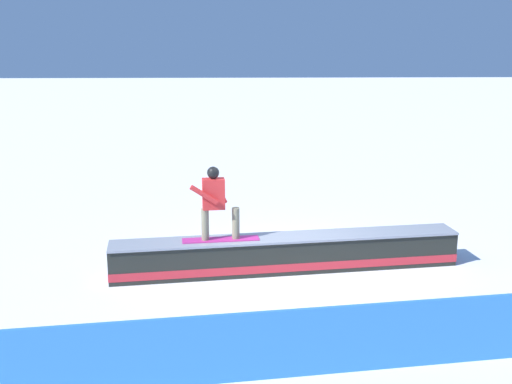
{
  "coord_description": "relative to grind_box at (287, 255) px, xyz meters",
  "views": [
    {
      "loc": [
        0.94,
        10.84,
        4.24
      ],
      "look_at": [
        0.62,
        1.08,
        1.8
      ],
      "focal_mm": 42.94,
      "sensor_mm": 36.0,
      "label": 1
    }
  ],
  "objects": [
    {
      "name": "grind_box",
      "position": [
        0.0,
        0.0,
        0.0
      ],
      "size": [
        6.57,
        1.49,
        0.67
      ],
      "color": "black",
      "rests_on": "ground_plane"
    },
    {
      "name": "snowboarder",
      "position": [
        1.32,
        0.17,
        1.1
      ],
      "size": [
        1.43,
        0.49,
        1.37
      ],
      "color": "#C22B83",
      "rests_on": "grind_box"
    },
    {
      "name": "safety_fence",
      "position": [
        0.0,
        3.72,
        0.16
      ],
      "size": [
        9.18,
        1.25,
        0.93
      ],
      "primitive_type": "cube",
      "rotation": [
        0.0,
        0.0,
        0.13
      ],
      "color": "blue",
      "rests_on": "ground_plane"
    },
    {
      "name": "ground_plane",
      "position": [
        0.0,
        0.0,
        -0.3
      ],
      "size": [
        120.0,
        120.0,
        0.0
      ],
      "primitive_type": "plane",
      "color": "white"
    }
  ]
}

